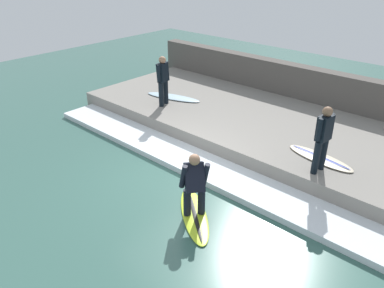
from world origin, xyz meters
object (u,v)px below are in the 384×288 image
(surfboard_waiting_far, at_px, (320,158))
(surfboard_waiting_near, at_px, (173,97))
(surfboard_riding, at_px, (194,214))
(surfer_waiting_near, at_px, (163,78))
(surfer_waiting_far, at_px, (323,136))
(surfer_riding, at_px, (194,182))

(surfboard_waiting_far, bearing_deg, surfboard_waiting_near, 83.57)
(surfboard_riding, bearing_deg, surfer_waiting_near, 52.55)
(surfer_waiting_near, distance_m, surfer_waiting_far, 5.61)
(surfboard_riding, relative_size, surfer_waiting_far, 1.17)
(surfer_waiting_far, bearing_deg, surfer_riding, 151.25)
(surfboard_riding, distance_m, surfer_waiting_near, 5.39)
(surfboard_riding, height_order, surfer_waiting_far, surfer_waiting_far)
(surfer_riding, distance_m, surfboard_waiting_near, 5.80)
(surfboard_waiting_far, bearing_deg, surfer_waiting_far, -161.40)
(surfer_riding, xyz_separation_m, surfboard_waiting_near, (3.83, 4.35, -0.32))
(surfer_waiting_near, height_order, surfer_waiting_far, surfer_waiting_near)
(surfer_waiting_near, relative_size, surfer_waiting_far, 1.01)
(surfer_riding, distance_m, surfer_waiting_near, 5.25)
(surfer_riding, bearing_deg, surfboard_waiting_far, -21.47)
(surfer_waiting_far, bearing_deg, surfboard_waiting_far, 18.60)
(surfboard_riding, height_order, surfer_waiting_near, surfer_waiting_near)
(surfer_riding, relative_size, surfboard_waiting_near, 0.69)
(surfboard_riding, relative_size, surfer_riding, 1.29)
(surfer_waiting_far, bearing_deg, surfer_waiting_near, 84.48)
(surfboard_riding, bearing_deg, surfboard_waiting_far, -21.47)
(surfer_waiting_near, xyz_separation_m, surfer_waiting_far, (-0.54, -5.59, -0.01))
(surfer_riding, distance_m, surfer_waiting_far, 3.05)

